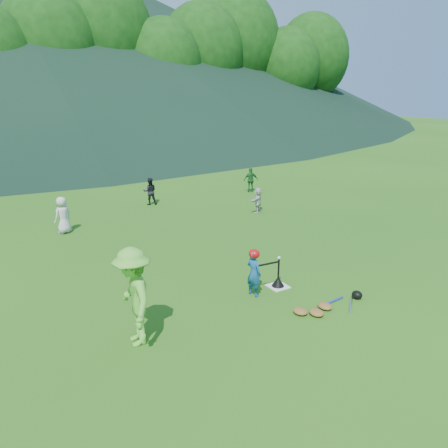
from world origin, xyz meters
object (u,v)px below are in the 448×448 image
at_px(fielder_c, 251,180).
at_px(fielder_d, 258,200).
at_px(equipment_pile, 325,306).
at_px(batter_child, 254,273).
at_px(home_plate, 278,286).
at_px(fielder_a, 63,215).
at_px(batting_tee, 278,282).
at_px(adult_coach, 134,297).
at_px(fielder_b, 150,191).

xyz_separation_m(fielder_c, fielder_d, (-1.73, -3.00, -0.07)).
height_order(fielder_c, equipment_pile, fielder_c).
height_order(batter_child, fielder_d, batter_child).
distance_m(home_plate, fielder_a, 7.70).
xyz_separation_m(fielder_a, fielder_c, (8.58, 1.79, -0.05)).
distance_m(fielder_a, batting_tee, 7.69).
xyz_separation_m(batter_child, equipment_pile, (0.94, -1.34, -0.48)).
height_order(adult_coach, fielder_b, adult_coach).
xyz_separation_m(adult_coach, batting_tee, (3.72, 0.54, -0.80)).
relative_size(home_plate, fielder_a, 0.37).
bearing_deg(fielder_c, home_plate, 77.81).
relative_size(batter_child, adult_coach, 0.58).
distance_m(adult_coach, fielder_a, 7.39).
relative_size(home_plate, fielder_b, 0.41).
relative_size(batter_child, equipment_pile, 0.60).
xyz_separation_m(fielder_c, batting_tee, (-5.10, -8.63, -0.42)).
distance_m(batter_child, fielder_d, 7.02).
bearing_deg(fielder_d, batting_tee, 26.56).
distance_m(adult_coach, fielder_b, 10.22).
height_order(fielder_d, equipment_pile, fielder_d).
distance_m(fielder_a, fielder_c, 8.77).
bearing_deg(batting_tee, fielder_b, 87.99).
height_order(batter_child, fielder_b, fielder_b).
xyz_separation_m(fielder_a, equipment_pile, (3.68, -8.24, -0.54)).
xyz_separation_m(fielder_b, fielder_c, (4.79, -0.21, 0.00)).
xyz_separation_m(adult_coach, fielder_a, (0.24, 7.38, -0.33)).
relative_size(fielder_c, equipment_pile, 0.61).
distance_m(batter_child, fielder_b, 8.96).
bearing_deg(batting_tee, batter_child, -175.73).
relative_size(adult_coach, batting_tee, 2.73).
height_order(home_plate, fielder_d, fielder_d).
distance_m(fielder_a, fielder_d, 6.96).
bearing_deg(adult_coach, batting_tee, 105.76).
height_order(home_plate, equipment_pile, equipment_pile).
bearing_deg(fielder_b, fielder_a, 45.37).
bearing_deg(batter_child, adult_coach, 87.38).
bearing_deg(fielder_a, home_plate, 90.53).
bearing_deg(batter_child, fielder_b, -18.72).
height_order(batter_child, fielder_c, fielder_c).
height_order(batting_tee, equipment_pile, batting_tee).
bearing_deg(batter_child, batting_tee, -97.66).
distance_m(home_plate, batter_child, 0.92).
height_order(adult_coach, equipment_pile, adult_coach).
bearing_deg(home_plate, fielder_d, 59.09).
bearing_deg(fielder_c, batting_tee, 77.81).
distance_m(fielder_a, fielder_b, 4.29).
relative_size(fielder_a, fielder_b, 1.11).
bearing_deg(home_plate, equipment_pile, -82.21).
xyz_separation_m(home_plate, fielder_c, (5.10, 8.63, 0.54)).
xyz_separation_m(home_plate, equipment_pile, (0.19, -1.40, 0.06)).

